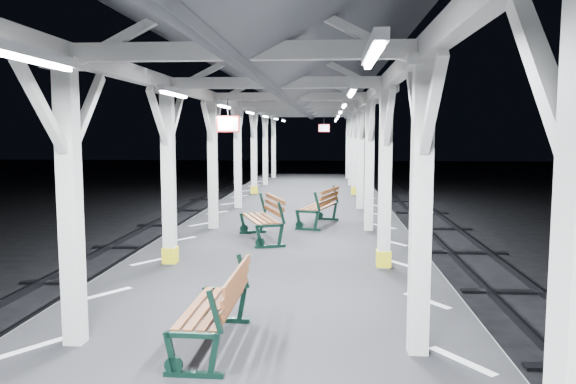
# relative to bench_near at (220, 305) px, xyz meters

# --- Properties ---
(ground) EXTENTS (120.00, 120.00, 0.00)m
(ground) POSITION_rel_bench_near_xyz_m (0.26, 1.99, -1.50)
(ground) COLOR black
(ground) RESTS_ON ground
(platform) EXTENTS (6.00, 50.00, 1.00)m
(platform) POSITION_rel_bench_near_xyz_m (0.26, 1.99, -1.00)
(platform) COLOR black
(platform) RESTS_ON ground
(hazard_stripes_left) EXTENTS (1.00, 48.00, 0.01)m
(hazard_stripes_left) POSITION_rel_bench_near_xyz_m (-2.19, 1.99, -0.50)
(hazard_stripes_left) COLOR silver
(hazard_stripes_left) RESTS_ON platform
(hazard_stripes_right) EXTENTS (1.00, 48.00, 0.01)m
(hazard_stripes_right) POSITION_rel_bench_near_xyz_m (2.71, 1.99, -0.50)
(hazard_stripes_right) COLOR silver
(hazard_stripes_right) RESTS_ON platform
(canopy) EXTENTS (5.40, 49.00, 4.65)m
(canopy) POSITION_rel_bench_near_xyz_m (0.26, 1.97, 3.07)
(canopy) COLOR silver
(canopy) RESTS_ON platform
(bench_near) EXTENTS (0.68, 1.74, 0.94)m
(bench_near) POSITION_rel_bench_near_xyz_m (0.00, 0.00, 0.00)
(bench_near) COLOR black
(bench_near) RESTS_ON platform
(bench_mid) EXTENTS (1.27, 2.00, 1.02)m
(bench_mid) POSITION_rel_bench_near_xyz_m (-0.21, 6.51, 0.04)
(bench_mid) COLOR black
(bench_mid) RESTS_ON platform
(bench_far) EXTENTS (1.15, 1.97, 1.00)m
(bench_far) POSITION_rel_bench_near_xyz_m (1.07, 8.67, 0.04)
(bench_far) COLOR black
(bench_far) RESTS_ON platform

